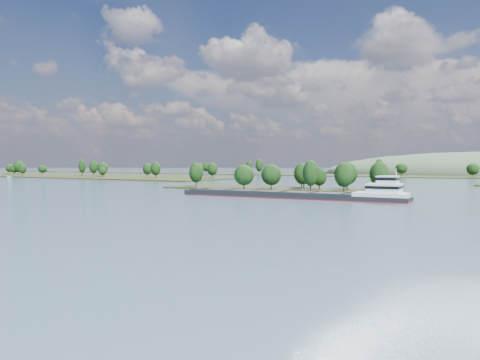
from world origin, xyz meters
The scene contains 6 objects.
ground centered at (0.00, 120.00, 0.00)m, with size 1800.00×1800.00×0.00m, color #354B5C.
tree_island centered at (7.28, 179.08, 3.86)m, with size 100.00×33.77×13.21m.
left_bank centered at (-228.45, 260.05, 0.89)m, with size 300.00×80.00×15.14m.
back_shoreline centered at (8.43, 399.73, 0.74)m, with size 900.00×60.00×15.91m.
cargo_barge centered at (29.98, 141.26, 1.33)m, with size 78.07×12.37×10.52m.
motorboat centered at (-210.86, 192.67, 1.21)m, with size 2.36×6.28×2.42m, color white.
Camera 1 is at (90.95, 1.33, 11.69)m, focal length 35.00 mm.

